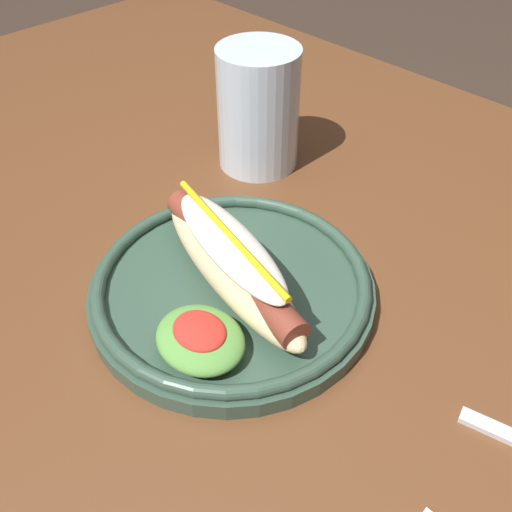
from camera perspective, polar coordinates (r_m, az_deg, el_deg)
dining_table at (r=0.64m, az=-0.48°, el=-5.08°), size 1.35×0.89×0.74m
hot_dog_plate at (r=0.50m, az=-2.60°, el=-2.62°), size 0.25×0.25×0.08m
water_cup at (r=0.65m, az=0.23°, el=14.46°), size 0.09×0.09×0.14m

